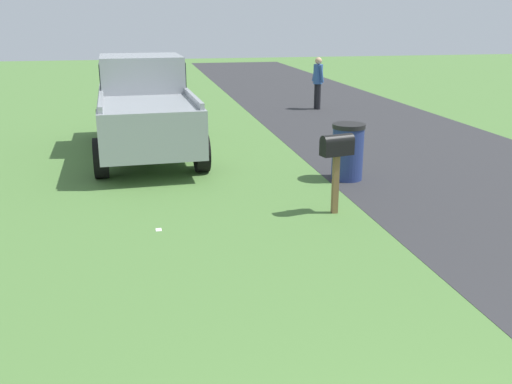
{
  "coord_description": "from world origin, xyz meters",
  "views": [
    {
      "loc": [
        -1.28,
        1.73,
        2.94
      ],
      "look_at": [
        4.87,
        0.49,
        0.99
      ],
      "focal_mm": 39.92,
      "sensor_mm": 36.0,
      "label": 1
    }
  ],
  "objects_px": {
    "mailbox": "(337,151)",
    "pickup_truck": "(144,103)",
    "pedestrian": "(318,79)",
    "trash_bin": "(348,152)"
  },
  "relations": [
    {
      "from": "mailbox",
      "to": "pickup_truck",
      "type": "height_order",
      "value": "pickup_truck"
    },
    {
      "from": "pedestrian",
      "to": "trash_bin",
      "type": "bearing_deg",
      "value": -119.06
    },
    {
      "from": "trash_bin",
      "to": "pedestrian",
      "type": "distance_m",
      "value": 8.33
    },
    {
      "from": "mailbox",
      "to": "trash_bin",
      "type": "bearing_deg",
      "value": -38.33
    },
    {
      "from": "pickup_truck",
      "to": "trash_bin",
      "type": "bearing_deg",
      "value": -132.03
    },
    {
      "from": "mailbox",
      "to": "pickup_truck",
      "type": "bearing_deg",
      "value": 17.55
    },
    {
      "from": "pickup_truck",
      "to": "trash_bin",
      "type": "xyz_separation_m",
      "value": [
        -2.99,
        -3.63,
        -0.58
      ]
    },
    {
      "from": "pickup_truck",
      "to": "pedestrian",
      "type": "xyz_separation_m",
      "value": [
        5.09,
        -5.58,
        -0.15
      ]
    },
    {
      "from": "pickup_truck",
      "to": "pedestrian",
      "type": "height_order",
      "value": "pickup_truck"
    },
    {
      "from": "pickup_truck",
      "to": "trash_bin",
      "type": "distance_m",
      "value": 4.74
    }
  ]
}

